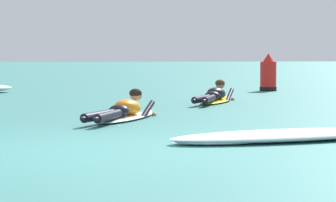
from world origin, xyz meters
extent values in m
plane|color=#387A75|center=(0.00, 10.00, 0.00)|extent=(120.00, 120.00, 0.00)
ellipsoid|color=white|center=(0.53, 3.61, 0.04)|extent=(1.32, 2.10, 0.07)
ellipsoid|color=white|center=(0.93, 4.51, 0.05)|extent=(0.25, 0.26, 0.06)
ellipsoid|color=orange|center=(0.55, 3.65, 0.20)|extent=(0.63, 0.75, 0.34)
ellipsoid|color=black|center=(0.40, 3.31, 0.17)|extent=(0.42, 0.39, 0.20)
cylinder|color=black|center=(0.07, 2.78, 0.14)|extent=(0.55, 0.89, 0.14)
ellipsoid|color=black|center=(-0.14, 2.37, 0.14)|extent=(0.18, 0.24, 0.08)
cylinder|color=black|center=(0.22, 2.72, 0.14)|extent=(0.46, 0.92, 0.14)
ellipsoid|color=black|center=(0.05, 2.29, 0.14)|extent=(0.18, 0.24, 0.08)
cylinder|color=black|center=(0.49, 4.07, 0.12)|extent=(0.31, 0.55, 0.33)
sphere|color=tan|center=(0.64, 4.41, 0.02)|extent=(0.09, 0.09, 0.09)
cylinder|color=black|center=(0.89, 3.87, 0.12)|extent=(0.31, 0.55, 0.33)
sphere|color=tan|center=(1.03, 4.19, 0.02)|extent=(0.09, 0.09, 0.09)
sphere|color=tan|center=(0.70, 4.00, 0.38)|extent=(0.21, 0.21, 0.21)
ellipsoid|color=black|center=(0.69, 3.98, 0.41)|extent=(0.28, 0.27, 0.16)
ellipsoid|color=yellow|center=(2.61, 7.24, 0.04)|extent=(1.22, 2.00, 0.07)
ellipsoid|color=yellow|center=(2.97, 8.09, 0.05)|extent=(0.25, 0.26, 0.06)
ellipsoid|color=black|center=(2.63, 7.28, 0.20)|extent=(0.62, 0.76, 0.34)
ellipsoid|color=black|center=(2.49, 6.93, 0.17)|extent=(0.42, 0.39, 0.20)
cylinder|color=black|center=(2.17, 6.39, 0.14)|extent=(0.54, 0.91, 0.14)
ellipsoid|color=black|center=(1.97, 5.96, 0.14)|extent=(0.18, 0.24, 0.08)
cylinder|color=black|center=(2.32, 6.32, 0.14)|extent=(0.44, 0.94, 0.14)
ellipsoid|color=black|center=(2.16, 5.88, 0.14)|extent=(0.18, 0.24, 0.08)
cylinder|color=black|center=(2.57, 7.70, 0.12)|extent=(0.32, 0.60, 0.35)
sphere|color=tan|center=(2.72, 8.07, 0.02)|extent=(0.09, 0.09, 0.09)
cylinder|color=black|center=(2.97, 7.52, 0.12)|extent=(0.32, 0.60, 0.35)
sphere|color=tan|center=(3.11, 7.86, 0.02)|extent=(0.09, 0.09, 0.09)
sphere|color=tan|center=(2.78, 7.64, 0.38)|extent=(0.21, 0.21, 0.21)
ellipsoid|color=#47331E|center=(2.77, 7.62, 0.41)|extent=(0.28, 0.27, 0.16)
ellipsoid|color=white|center=(2.45, 0.67, 0.07)|extent=(3.19, 1.41, 0.14)
ellipsoid|color=white|center=(3.18, 0.95, 0.05)|extent=(1.13, 0.44, 0.10)
ellipsoid|color=white|center=(1.56, 0.39, 0.04)|extent=(1.14, 0.45, 0.07)
cylinder|color=red|center=(4.82, 11.55, 0.42)|extent=(0.46, 0.46, 0.84)
cone|color=red|center=(4.82, 11.55, 0.96)|extent=(0.32, 0.32, 0.24)
cylinder|color=black|center=(4.82, 11.55, 0.06)|extent=(0.48, 0.48, 0.12)
camera|label=1|loc=(0.18, -7.83, 1.12)|focal=73.85mm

